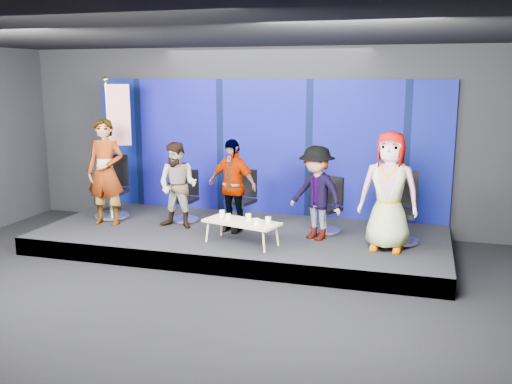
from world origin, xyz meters
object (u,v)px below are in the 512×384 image
Objects in this scene: chair_c at (242,206)px; chair_e at (400,219)px; mug_b at (228,217)px; panelist_b at (178,185)px; mug_c at (248,217)px; panelist_c at (232,185)px; mug_a at (222,213)px; flag_stand at (116,143)px; panelist_a at (106,172)px; coffee_table at (242,223)px; panelist_e at (389,191)px; chair_d at (327,214)px; panelist_d at (316,193)px; chair_a at (113,197)px; mug_e at (268,220)px; mug_d at (257,222)px; chair_b at (185,204)px.

chair_c is 0.87× the size of chair_e.
chair_e reaches higher than mug_b.
panelist_b is 1.61m from mug_c.
panelist_c is 15.37× the size of mug_a.
panelist_a is at bearing -100.98° from flag_stand.
coffee_table is at bearing -134.78° from mug_c.
panelist_e reaches higher than coffee_table.
chair_d reaches higher than coffee_table.
chair_e is 0.43× the size of flag_stand.
panelist_e is 2.36m from coffee_table.
chair_d is 0.62× the size of panelist_d.
chair_a is 5.34m from chair_e.
mug_b is at bearing -61.64° from panelist_c.
flag_stand is at bearing 174.96° from panelist_e.
panelist_d is at bearing -7.40° from chair_c.
panelist_d reaches higher than chair_e.
panelist_d reaches higher than chair_d.
chair_e is at bearing 5.86° from panelist_b.
panelist_a is 1.04× the size of panelist_e.
flag_stand is at bearing 159.22° from mug_e.
mug_d is at bearing -16.08° from panelist_a.
mug_e reaches higher than mug_c.
chair_a is at bearing 160.40° from mug_b.
chair_b is 0.95× the size of chair_c.
chair_e is 2.46m from mug_c.
chair_a is at bearing -171.50° from panelist_c.
mug_c is at bearing -20.51° from chair_a.
chair_b is 1.88m from mug_c.
chair_a reaches higher than chair_e.
chair_d is at bearing 56.64° from mug_e.
chair_b is at bearing 143.92° from mug_d.
chair_a is 5.23m from panelist_e.
mug_b is at bearing -115.46° from chair_d.
panelist_d is 1.49m from mug_b.
panelist_b is (0.08, -0.49, 0.45)m from chair_b.
flag_stand reaches higher than mug_d.
panelist_b is 15.79× the size of mug_b.
mug_d is (3.03, -0.65, -0.53)m from panelist_a.
panelist_b is 1.23m from chair_c.
flag_stand reaches higher than panelist_a.
panelist_b is at bearing 154.69° from mug_d.
panelist_a is 1.36m from panelist_b.
panelist_b is 15.12× the size of mug_d.
flag_stand is (-0.04, 0.28, 1.01)m from chair_a.
chair_d is at bearing 2.31° from chair_b.
panelist_c is at bearing 7.09° from panelist_b.
chair_d is at bearing -2.11° from chair_a.
flag_stand reaches higher than panelist_d.
chair_c is at bearing 7.21° from chair_b.
panelist_e is at bearing -3.29° from chair_c.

